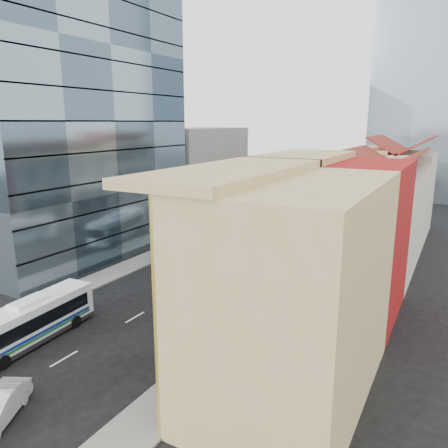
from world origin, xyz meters
The scene contains 13 objects.
ground centered at (0.00, 0.00, 0.00)m, with size 200.00×200.00×0.00m, color black.
sidewalk_right centered at (8.50, 22.00, 0.07)m, with size 3.00×90.00×0.15m, color slate.
sidewalk_left centered at (-8.50, 22.00, 0.07)m, with size 3.00×90.00×0.15m, color slate.
shophouse_tan centered at (14.00, 5.00, 6.00)m, with size 8.00×14.00×12.00m, color tan.
shophouse_red centered at (14.00, 17.00, 6.00)m, with size 8.00×10.00×12.00m, color maroon.
shophouse_cream_near centered at (14.00, 26.50, 5.00)m, with size 8.00×9.00×10.00m, color beige.
shophouse_cream_mid centered at (14.00, 35.50, 5.00)m, with size 8.00×9.00×10.00m, color beige.
shophouse_cream_far centered at (14.00, 46.00, 5.50)m, with size 8.00×12.00×11.00m, color beige.
office_tower centered at (-17.00, 19.00, 15.00)m, with size 12.00×26.00×30.00m, color #384B58.
office_block_far centered at (-16.00, 42.00, 7.00)m, with size 10.00×18.00×14.00m, color gray.
bus_left_near centered at (-3.65, 1.54, 1.59)m, with size 2.32×9.92×3.18m, color white, non-canonical shape.
bus_left_far centered at (-4.91, 25.18, 1.78)m, with size 2.60×11.08×3.55m, color white, non-canonical shape.
bus_right centered at (5.13, 17.02, 1.61)m, with size 2.36×10.07×3.23m, color silver, non-canonical shape.
Camera 1 is at (21.29, -16.34, 14.91)m, focal length 35.00 mm.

